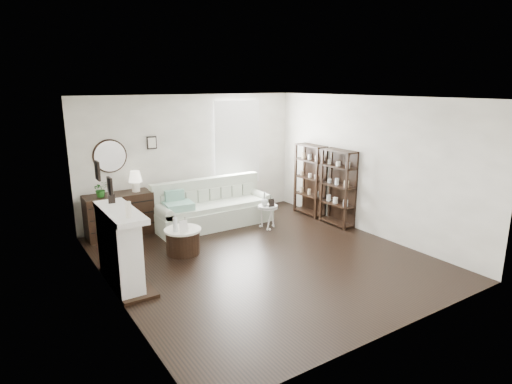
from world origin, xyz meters
TOP-DOWN VIEW (x-y plane):
  - room at (0.73, 2.70)m, footprint 5.50×5.50m
  - fireplace at (-2.32, 0.30)m, footprint 0.50×1.40m
  - shelf_unit_far at (2.33, 1.55)m, footprint 0.30×0.80m
  - shelf_unit_near at (2.33, 0.65)m, footprint 0.30×0.80m
  - sofa at (0.11, 2.08)m, footprint 2.48×0.86m
  - quilt at (-0.70, 1.95)m, footprint 0.59×0.51m
  - suitcase at (1.35, 2.20)m, footprint 0.60×0.24m
  - dresser at (-1.73, 2.47)m, footprint 1.27×0.54m
  - table_lamp at (-1.36, 2.47)m, footprint 0.29×0.29m
  - potted_plant at (-2.05, 2.42)m, footprint 0.31×0.28m
  - drum_table at (-1.06, 0.94)m, footprint 0.65×0.65m
  - pedestal_table at (0.95, 1.23)m, footprint 0.41×0.41m
  - eiffel_drum at (-0.99, 0.98)m, footprint 0.12×0.12m
  - bottle_drum at (-1.22, 0.87)m, footprint 0.07×0.07m
  - card_frame_drum at (-1.10, 0.78)m, footprint 0.16×0.08m
  - eiffel_ped at (1.03, 1.26)m, footprint 0.13×0.13m
  - flask_ped at (0.88, 1.25)m, footprint 0.15×0.15m
  - card_frame_ped at (0.97, 1.12)m, footprint 0.13×0.07m

SIDE VIEW (x-z plane):
  - suitcase at x=1.35m, z-range 0.00..0.39m
  - drum_table at x=-1.06m, z-range 0.00..0.45m
  - sofa at x=0.11m, z-range -0.16..0.80m
  - dresser at x=-1.73m, z-range 0.00..0.84m
  - pedestal_table at x=0.95m, z-range 0.20..0.69m
  - eiffel_drum at x=-0.99m, z-range 0.45..0.62m
  - fireplace at x=-2.32m, z-range -0.38..1.46m
  - card_frame_drum at x=-1.10m, z-range 0.45..0.65m
  - quilt at x=-0.70m, z-range 0.50..0.64m
  - card_frame_ped at x=0.97m, z-range 0.49..0.65m
  - eiffel_ped at x=1.03m, z-range 0.49..0.67m
  - bottle_drum at x=-1.22m, z-range 0.45..0.76m
  - flask_ped at x=0.88m, z-range 0.49..0.78m
  - shelf_unit_far at x=2.33m, z-range 0.00..1.60m
  - shelf_unit_near at x=2.33m, z-range 0.00..1.60m
  - potted_plant at x=-2.05m, z-range 0.84..1.14m
  - table_lamp at x=-1.36m, z-range 0.84..1.26m
  - room at x=0.73m, z-range -1.15..4.35m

